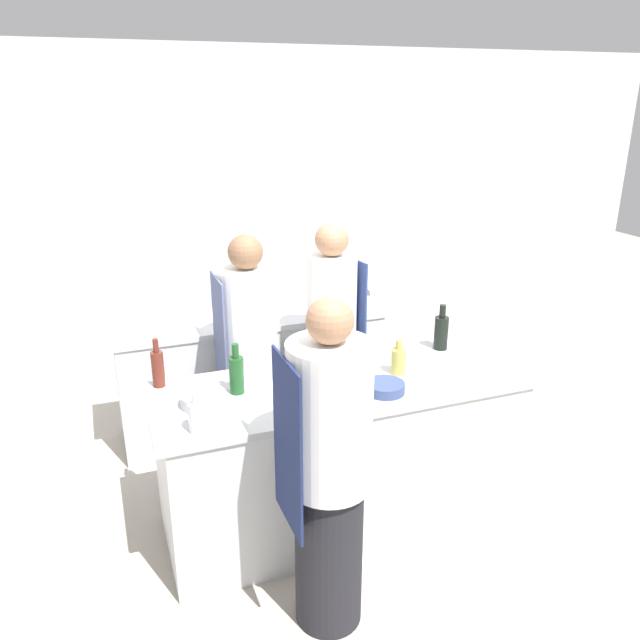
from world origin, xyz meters
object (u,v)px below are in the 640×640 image
object	(u,v)px
bottle_sauce	(441,332)
cup	(318,362)
bowl_prep_small	(203,399)
chef_at_stove	(332,344)
bowl_mixing_large	(385,387)
bottle_olive_oil	(349,363)
bottle_vinegar	(197,416)
bottle_wine	(158,368)
chef_at_pass_far	(249,357)
bottle_cooking_oil	(398,360)
chef_at_prep_near	(328,473)
bottle_water	(236,374)
oven_range	(395,326)

from	to	relation	value
bottle_sauce	cup	world-z (taller)	bottle_sauce
bowl_prep_small	chef_at_stove	bearing A→B (deg)	35.28
bowl_mixing_large	bottle_sauce	bearing A→B (deg)	35.74
bottle_olive_oil	bottle_vinegar	distance (m)	0.97
bottle_olive_oil	bottle_wine	bearing A→B (deg)	166.20
chef_at_pass_far	bottle_cooking_oil	bearing A→B (deg)	-137.31
bottle_sauce	chef_at_stove	bearing A→B (deg)	140.39
chef_at_prep_near	chef_at_stove	xyz separation A→B (m)	(0.56, 1.38, 0.02)
bottle_vinegar	bowl_mixing_large	distance (m)	1.03
bottle_olive_oil	bottle_cooking_oil	bearing A→B (deg)	-11.30
bottle_water	bowl_prep_small	size ratio (longest dim) A/B	1.21
cup	bottle_cooking_oil	bearing A→B (deg)	-27.03
bottle_water	chef_at_prep_near	bearing A→B (deg)	-72.72
bottle_cooking_oil	bottle_sauce	size ratio (longest dim) A/B	0.71
bottle_water	bowl_mixing_large	bearing A→B (deg)	-20.18
bottle_cooking_oil	bowl_prep_small	distance (m)	1.13
chef_at_pass_far	bottle_sauce	world-z (taller)	chef_at_pass_far
chef_at_prep_near	bottle_water	distance (m)	0.82
bowl_prep_small	cup	bearing A→B (deg)	16.69
chef_at_pass_far	bowl_mixing_large	world-z (taller)	chef_at_pass_far
cup	bottle_sauce	bearing A→B (deg)	1.71
chef_at_prep_near	bottle_cooking_oil	xyz separation A→B (m)	(0.69, 0.68, 0.17)
chef_at_stove	bowl_mixing_large	xyz separation A→B (m)	(-0.04, -0.89, 0.10)
chef_at_pass_far	cup	bearing A→B (deg)	-152.62
chef_at_pass_far	bottle_vinegar	size ratio (longest dim) A/B	7.81
bottle_olive_oil	cup	world-z (taller)	bottle_olive_oil
oven_range	bowl_mixing_large	world-z (taller)	bowl_mixing_large
oven_range	chef_at_prep_near	world-z (taller)	chef_at_prep_near
chef_at_prep_near	chef_at_pass_far	distance (m)	1.43
bottle_cooking_oil	bottle_sauce	bearing A→B (deg)	29.39
chef_at_stove	bottle_olive_oil	bearing A→B (deg)	-20.65
chef_at_stove	bottle_vinegar	bearing A→B (deg)	-55.96
chef_at_prep_near	bowl_mixing_large	world-z (taller)	chef_at_prep_near
bowl_mixing_large	bowl_prep_small	xyz separation A→B (m)	(-0.95, 0.19, 0.01)
bottle_vinegar	bowl_mixing_large	bearing A→B (deg)	3.70
oven_range	bottle_sauce	world-z (taller)	bottle_sauce
bottle_olive_oil	bottle_wine	world-z (taller)	bottle_wine
cup	chef_at_stove	bearing A→B (deg)	60.38
chef_at_pass_far	bottle_water	xyz separation A→B (m)	(-0.23, -0.67, 0.22)
bottle_olive_oil	bottle_sauce	distance (m)	0.73
chef_at_prep_near	bottle_cooking_oil	size ratio (longest dim) A/B	7.99
chef_at_stove	bottle_vinegar	distance (m)	1.44
chef_at_pass_far	bottle_sauce	bearing A→B (deg)	-114.88
oven_range	bottle_olive_oil	size ratio (longest dim) A/B	4.33
oven_range	bottle_water	xyz separation A→B (m)	(-1.82, -1.68, 0.56)
bottle_water	bowl_mixing_large	xyz separation A→B (m)	(0.75, -0.28, -0.08)
oven_range	bowl_prep_small	xyz separation A→B (m)	(-2.02, -1.76, 0.48)
bottle_wine	bottle_water	xyz separation A→B (m)	(0.39, -0.23, 0.00)
bottle_wine	bowl_mixing_large	size ratio (longest dim) A/B	1.30
bottle_wine	bottle_sauce	distance (m)	1.74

